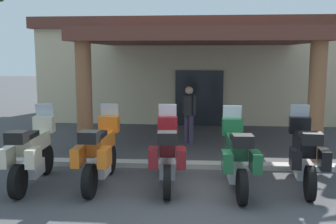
{
  "coord_description": "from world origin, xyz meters",
  "views": [
    {
      "loc": [
        -0.12,
        -7.36,
        2.7
      ],
      "look_at": [
        -0.85,
        2.78,
        1.2
      ],
      "focal_mm": 41.91,
      "sensor_mm": 36.0,
      "label": 1
    }
  ],
  "objects_px": {
    "motorcycle_maroon": "(167,153)",
    "motel_building": "(200,68)",
    "motorcycle_cream": "(32,153)",
    "motorcycle_orange": "(100,152)",
    "pedestrian": "(189,111)",
    "motorcycle_green": "(237,156)",
    "motorcycle_black": "(304,154)"
  },
  "relations": [
    {
      "from": "motorcycle_cream",
      "to": "motorcycle_green",
      "type": "distance_m",
      "value": 4.17
    },
    {
      "from": "motel_building",
      "to": "motorcycle_black",
      "type": "height_order",
      "value": "motel_building"
    },
    {
      "from": "motorcycle_black",
      "to": "motorcycle_green",
      "type": "bearing_deg",
      "value": 107.95
    },
    {
      "from": "motorcycle_green",
      "to": "pedestrian",
      "type": "xyz_separation_m",
      "value": [
        -1.03,
        4.11,
        0.32
      ]
    },
    {
      "from": "motorcycle_cream",
      "to": "motorcycle_green",
      "type": "bearing_deg",
      "value": -92.24
    },
    {
      "from": "motorcycle_cream",
      "to": "motorcycle_black",
      "type": "relative_size",
      "value": 1.0
    },
    {
      "from": "motorcycle_cream",
      "to": "motorcycle_green",
      "type": "height_order",
      "value": "same"
    },
    {
      "from": "motel_building",
      "to": "motorcycle_orange",
      "type": "xyz_separation_m",
      "value": [
        -2.12,
        -9.39,
        -1.43
      ]
    },
    {
      "from": "motorcycle_maroon",
      "to": "pedestrian",
      "type": "distance_m",
      "value": 3.97
    },
    {
      "from": "motorcycle_black",
      "to": "motorcycle_cream",
      "type": "bearing_deg",
      "value": 99.07
    },
    {
      "from": "motorcycle_cream",
      "to": "pedestrian",
      "type": "bearing_deg",
      "value": -39.71
    },
    {
      "from": "motel_building",
      "to": "motorcycle_green",
      "type": "bearing_deg",
      "value": -85.03
    },
    {
      "from": "motel_building",
      "to": "motorcycle_black",
      "type": "relative_size",
      "value": 6.0
    },
    {
      "from": "motorcycle_orange",
      "to": "pedestrian",
      "type": "height_order",
      "value": "pedestrian"
    },
    {
      "from": "motorcycle_maroon",
      "to": "motorcycle_green",
      "type": "relative_size",
      "value": 1.0
    },
    {
      "from": "motorcycle_green",
      "to": "motorcycle_cream",
      "type": "bearing_deg",
      "value": 87.91
    },
    {
      "from": "motorcycle_maroon",
      "to": "motel_building",
      "type": "bearing_deg",
      "value": -8.44
    },
    {
      "from": "motorcycle_cream",
      "to": "motorcycle_green",
      "type": "xyz_separation_m",
      "value": [
        4.17,
        0.0,
        0.0
      ]
    },
    {
      "from": "motel_building",
      "to": "pedestrian",
      "type": "xyz_separation_m",
      "value": [
        -0.37,
        -5.4,
        -1.11
      ]
    },
    {
      "from": "motorcycle_cream",
      "to": "motorcycle_orange",
      "type": "bearing_deg",
      "value": -87.16
    },
    {
      "from": "motorcycle_maroon",
      "to": "pedestrian",
      "type": "relative_size",
      "value": 1.27
    },
    {
      "from": "motel_building",
      "to": "motorcycle_maroon",
      "type": "relative_size",
      "value": 6.0
    },
    {
      "from": "motorcycle_maroon",
      "to": "pedestrian",
      "type": "height_order",
      "value": "pedestrian"
    },
    {
      "from": "motorcycle_cream",
      "to": "motorcycle_orange",
      "type": "relative_size",
      "value": 1.0
    },
    {
      "from": "motorcycle_orange",
      "to": "motorcycle_green",
      "type": "relative_size",
      "value": 1.0
    },
    {
      "from": "motorcycle_green",
      "to": "motorcycle_black",
      "type": "distance_m",
      "value": 1.42
    },
    {
      "from": "motorcycle_green",
      "to": "motorcycle_black",
      "type": "bearing_deg",
      "value": -80.2
    },
    {
      "from": "motel_building",
      "to": "motorcycle_black",
      "type": "distance_m",
      "value": 9.55
    },
    {
      "from": "motorcycle_black",
      "to": "pedestrian",
      "type": "height_order",
      "value": "pedestrian"
    },
    {
      "from": "motorcycle_maroon",
      "to": "motorcycle_green",
      "type": "distance_m",
      "value": 1.4
    },
    {
      "from": "motorcycle_orange",
      "to": "motorcycle_maroon",
      "type": "xyz_separation_m",
      "value": [
        1.39,
        0.05,
        0.0
      ]
    },
    {
      "from": "motel_building",
      "to": "motorcycle_cream",
      "type": "bearing_deg",
      "value": -109.29
    }
  ]
}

